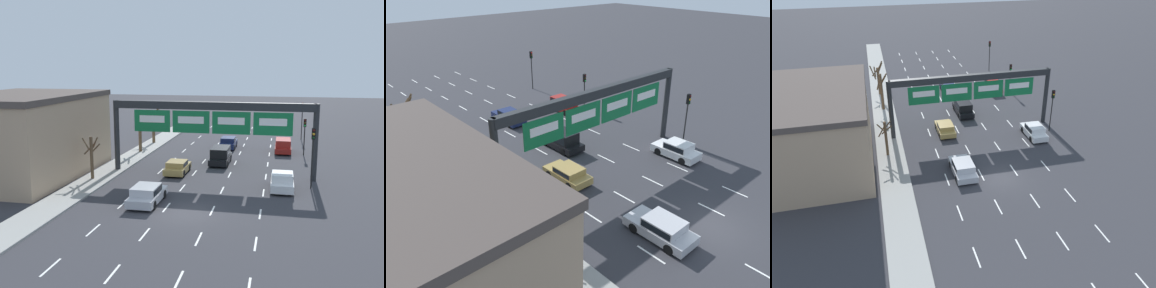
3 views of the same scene
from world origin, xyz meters
TOP-DOWN VIEW (x-y plane):
  - ground_plane at (0.00, 0.00)m, footprint 220.00×220.00m
  - lane_dashes at (-0.00, 13.50)m, footprint 10.02×67.00m
  - sign_gantry at (-0.00, 10.44)m, footprint 18.60×0.70m
  - building_near at (-16.76, 7.22)m, footprint 10.83×15.20m
  - car_gold at (-3.16, 10.42)m, footprint 1.85×3.92m
  - suv_red at (6.45, 22.32)m, footprint 1.83×4.22m
  - suv_black at (0.18, 15.30)m, footprint 1.89×4.56m
  - car_silver at (-3.28, 1.57)m, footprint 1.97×4.38m
  - car_white at (6.38, 7.11)m, footprint 1.84×4.09m
  - car_navy at (-0.03, 23.60)m, footprint 1.81×4.23m
  - traffic_light_near_gantry at (8.86, 31.68)m, footprint 0.30×0.35m
  - traffic_light_mid_block at (8.70, 8.00)m, footprint 0.30×0.35m
  - traffic_light_far_end at (8.72, 21.32)m, footprint 0.30×0.35m
  - tree_bare_closest at (-9.61, 19.03)m, footprint 1.56×1.16m
  - tree_bare_second at (-9.79, 24.71)m, footprint 1.89×1.99m
  - tree_bare_third at (-9.96, 6.82)m, footprint 1.49×1.59m

SIDE VIEW (x-z plane):
  - ground_plane at x=0.00m, z-range 0.00..0.00m
  - lane_dashes at x=0.00m, z-range 0.00..0.01m
  - car_gold at x=-3.16m, z-range 0.05..1.30m
  - car_silver at x=-3.28m, z-range 0.05..1.43m
  - car_navy at x=-0.03m, z-range 0.05..1.43m
  - car_white at x=6.38m, z-range 0.05..1.49m
  - suv_red at x=6.45m, z-range 0.09..1.68m
  - suv_black at x=0.18m, z-range 0.10..1.82m
  - tree_bare_third at x=-9.96m, z-range 0.38..4.08m
  - tree_bare_second at x=-9.79m, z-range 0.20..4.99m
  - tree_bare_closest at x=-9.61m, z-range 0.38..5.11m
  - traffic_light_far_end at x=8.72m, z-range 0.90..5.01m
  - traffic_light_mid_block at x=8.70m, z-range 1.05..6.04m
  - traffic_light_near_gantry at x=8.86m, z-range 1.05..6.06m
  - building_near at x=-16.76m, z-range 0.01..7.46m
  - sign_gantry at x=0.00m, z-range 2.00..8.73m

